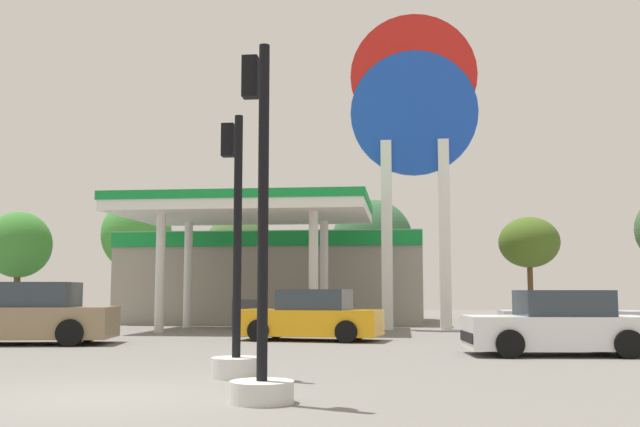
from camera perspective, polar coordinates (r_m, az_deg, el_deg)
name	(u,v)px	position (r m, az deg, el deg)	size (l,w,h in m)	color
ground_plane	(109,397)	(10.63, -15.94, -13.42)	(90.00, 90.00, 0.00)	slate
gas_station	(275,274)	(33.05, -3.47, -4.64)	(12.89, 13.34, 4.73)	gray
station_pole_sign	(414,126)	(28.20, 7.26, 6.67)	(4.77, 0.56, 11.90)	white
car_0	(311,317)	(21.44, -0.73, -7.99)	(4.27, 2.29, 1.46)	black
car_1	(572,318)	(22.45, 18.84, -7.63)	(3.98, 1.86, 1.42)	black
car_2	(27,316)	(21.41, -21.61, -7.35)	(4.85, 2.69, 1.65)	black
car_3	(558,326)	(17.40, 17.85, -8.22)	(4.13, 2.09, 1.43)	black
traffic_signal_0	(236,311)	(12.41, -6.52, -7.50)	(0.81, 0.81, 4.37)	silver
traffic_signal_1	(261,304)	(9.64, -4.57, -6.93)	(0.82, 0.82, 4.68)	silver
tree_0	(19,245)	(42.84, -22.19, -2.25)	(3.47, 3.47, 5.64)	brown
tree_1	(137,235)	(41.36, -13.93, -1.61)	(3.77, 3.77, 6.44)	brown
tree_2	(239,244)	(37.62, -6.24, -2.34)	(3.37, 3.37, 5.27)	brown
tree_3	(372,240)	(37.55, 4.05, -2.05)	(4.06, 4.06, 6.01)	brown
tree_4	(529,243)	(37.23, 15.80, -2.18)	(2.92, 2.92, 4.98)	brown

